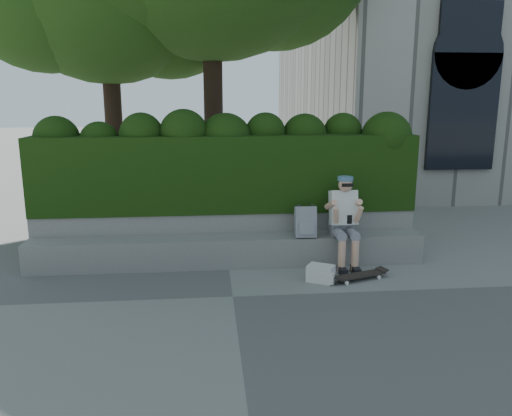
{
  "coord_description": "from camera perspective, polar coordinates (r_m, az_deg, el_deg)",
  "views": [
    {
      "loc": [
        -0.28,
        -6.06,
        2.51
      ],
      "look_at": [
        0.4,
        1.0,
        0.95
      ],
      "focal_mm": 35.0,
      "sensor_mm": 36.0,
      "label": 1
    }
  ],
  "objects": [
    {
      "name": "skateboard",
      "position": [
        7.26,
        11.75,
        -7.54
      ],
      "size": [
        0.8,
        0.44,
        0.08
      ],
      "rotation": [
        0.0,
        0.0,
        0.33
      ],
      "color": "black",
      "rests_on": "ground"
    },
    {
      "name": "backpack_plaid",
      "position": [
        7.58,
        5.68,
        -1.59
      ],
      "size": [
        0.33,
        0.18,
        0.47
      ],
      "primitive_type": "cube",
      "rotation": [
        0.0,
        0.0,
        -0.04
      ],
      "color": "#9E9FA2",
      "rests_on": "bench_ledge"
    },
    {
      "name": "bench_ledge",
      "position": [
        7.67,
        -3.17,
        -4.96
      ],
      "size": [
        6.0,
        0.45,
        0.45
      ],
      "primitive_type": "cube",
      "color": "gray",
      "rests_on": "ground"
    },
    {
      "name": "person",
      "position": [
        7.62,
        10.03,
        -1.13
      ],
      "size": [
        0.4,
        0.76,
        1.38
      ],
      "color": "slate",
      "rests_on": "ground"
    },
    {
      "name": "backpack_ground",
      "position": [
        7.1,
        7.4,
        -7.42
      ],
      "size": [
        0.43,
        0.4,
        0.23
      ],
      "primitive_type": "cube",
      "rotation": [
        0.0,
        0.0,
        -0.54
      ],
      "color": "silver",
      "rests_on": "ground"
    },
    {
      "name": "ground",
      "position": [
        6.57,
        -2.68,
        -10.09
      ],
      "size": [
        80.0,
        80.0,
        0.0
      ],
      "primitive_type": "plane",
      "color": "slate",
      "rests_on": "ground"
    },
    {
      "name": "planter_wall",
      "position": [
        8.08,
        -3.32,
        -2.94
      ],
      "size": [
        6.0,
        0.5,
        0.75
      ],
      "primitive_type": "cube",
      "color": "gray",
      "rests_on": "ground"
    },
    {
      "name": "hedge",
      "position": [
        8.1,
        -3.47,
        4.15
      ],
      "size": [
        6.0,
        1.0,
        1.2
      ],
      "primitive_type": "cube",
      "color": "black",
      "rests_on": "planter_wall"
    }
  ]
}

